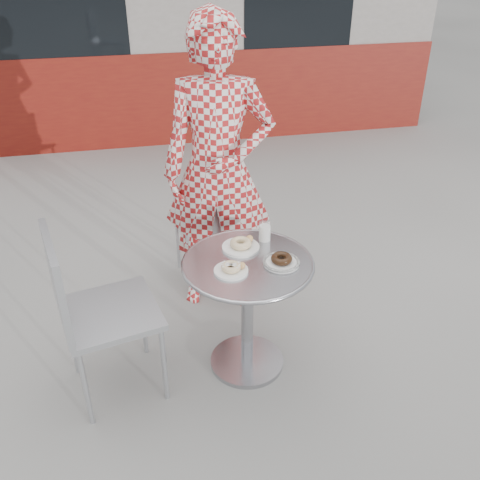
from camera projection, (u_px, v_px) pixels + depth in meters
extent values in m
plane|color=#9A9893|center=(243.00, 360.00, 3.08)|extent=(60.00, 60.00, 0.00)
cube|color=maroon|center=(172.00, 98.00, 5.92)|extent=(6.02, 0.20, 1.00)
cylinder|color=#B0B1B5|center=(247.00, 361.00, 3.06)|extent=(0.42, 0.42, 0.03)
cylinder|color=#B0B1B5|center=(247.00, 315.00, 2.89)|extent=(0.07, 0.07, 0.66)
cylinder|color=#B0B1B5|center=(248.00, 263.00, 2.72)|extent=(0.66, 0.66, 0.02)
torus|color=#B0B1B5|center=(248.00, 263.00, 2.72)|extent=(0.68, 0.68, 0.02)
cube|color=#AFB1B7|center=(207.00, 222.00, 3.61)|extent=(0.46, 0.46, 0.03)
cube|color=#AFB1B7|center=(215.00, 206.00, 3.35)|extent=(0.40, 0.09, 0.40)
cube|color=#AFB1B7|center=(111.00, 313.00, 2.67)|extent=(0.55, 0.55, 0.03)
cube|color=#AFB1B7|center=(57.00, 283.00, 2.47)|extent=(0.13, 0.46, 0.46)
imported|color=#A1181A|center=(218.00, 171.00, 3.17)|extent=(0.74, 0.57, 1.81)
cylinder|color=white|center=(241.00, 247.00, 2.82)|extent=(0.20, 0.20, 0.01)
torus|color=tan|center=(241.00, 243.00, 2.81)|extent=(0.11, 0.11, 0.04)
sphere|color=#B77A3F|center=(249.00, 239.00, 2.85)|extent=(0.04, 0.04, 0.04)
cylinder|color=white|center=(231.00, 271.00, 2.64)|extent=(0.17, 0.17, 0.01)
torus|color=tan|center=(231.00, 267.00, 2.62)|extent=(0.10, 0.10, 0.03)
sphere|color=#B77A3F|center=(242.00, 265.00, 2.63)|extent=(0.03, 0.03, 0.03)
cylinder|color=white|center=(281.00, 263.00, 2.70)|extent=(0.18, 0.18, 0.01)
torus|color=black|center=(282.00, 259.00, 2.68)|extent=(0.11, 0.11, 0.04)
torus|color=black|center=(281.00, 262.00, 2.69)|extent=(0.19, 0.19, 0.02)
cylinder|color=white|center=(265.00, 233.00, 2.88)|extent=(0.06, 0.06, 0.09)
cylinder|color=white|center=(265.00, 231.00, 2.87)|extent=(0.07, 0.07, 0.11)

